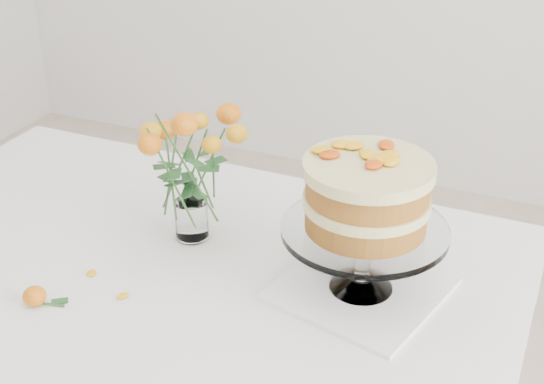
{
  "coord_description": "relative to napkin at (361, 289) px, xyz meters",
  "views": [
    {
      "loc": [
        0.72,
        -1.11,
        1.63
      ],
      "look_at": [
        0.2,
        0.08,
        0.92
      ],
      "focal_mm": 50.0,
      "sensor_mm": 36.0,
      "label": 1
    }
  ],
  "objects": [
    {
      "name": "stray_petal_a",
      "position": [
        -0.51,
        -0.16,
        -0.0
      ],
      "size": [
        0.03,
        0.02,
        0.0
      ],
      "primitive_type": "ellipsoid",
      "color": "#FFAC10",
      "rests_on": "table"
    },
    {
      "name": "table",
      "position": [
        -0.39,
        -0.06,
        -0.09
      ],
      "size": [
        1.43,
        0.93,
        0.76
      ],
      "color": "tan",
      "rests_on": "ground"
    },
    {
      "name": "stray_petal_b",
      "position": [
        -0.41,
        -0.2,
        -0.0
      ],
      "size": [
        0.03,
        0.02,
        0.0
      ],
      "primitive_type": "ellipsoid",
      "color": "#FFAC10",
      "rests_on": "table"
    },
    {
      "name": "napkin",
      "position": [
        0.0,
        0.0,
        0.0
      ],
      "size": [
        0.35,
        0.35,
        0.01
      ],
      "primitive_type": "cube",
      "rotation": [
        0.0,
        0.0,
        -0.23
      ],
      "color": "white",
      "rests_on": "table"
    },
    {
      "name": "rose_vase",
      "position": [
        -0.39,
        0.04,
        0.21
      ],
      "size": [
        0.3,
        0.3,
        0.36
      ],
      "rotation": [
        0.0,
        0.0,
        0.36
      ],
      "color": "silver",
      "rests_on": "table"
    },
    {
      "name": "cake_stand",
      "position": [
        -0.0,
        0.0,
        0.19
      ],
      "size": [
        0.31,
        0.31,
        0.28
      ],
      "rotation": [
        0.0,
        0.0,
        0.18
      ],
      "color": "silver",
      "rests_on": "napkin"
    },
    {
      "name": "loose_rose_far",
      "position": [
        -0.55,
        -0.29,
        0.01
      ],
      "size": [
        0.08,
        0.04,
        0.04
      ],
      "rotation": [
        0.0,
        0.0,
        0.24
      ],
      "color": "#B83B08",
      "rests_on": "table"
    }
  ]
}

